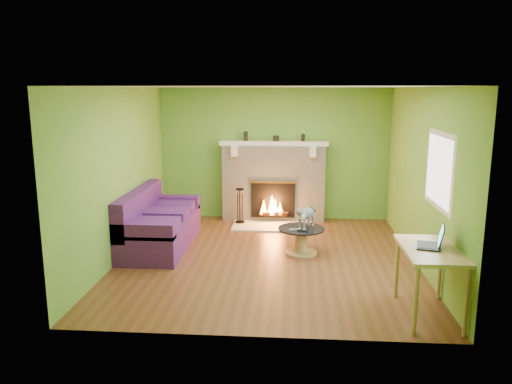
% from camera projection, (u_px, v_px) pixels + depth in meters
% --- Properties ---
extents(floor, '(5.00, 5.00, 0.00)m').
position_uv_depth(floor, '(267.00, 258.00, 7.72)').
color(floor, '#583119').
rests_on(floor, ground).
extents(ceiling, '(5.00, 5.00, 0.00)m').
position_uv_depth(ceiling, '(268.00, 87.00, 7.19)').
color(ceiling, white).
rests_on(ceiling, wall_back).
extents(wall_back, '(5.00, 0.00, 5.00)m').
position_uv_depth(wall_back, '(274.00, 154.00, 9.89)').
color(wall_back, '#589932').
rests_on(wall_back, floor).
extents(wall_front, '(5.00, 0.00, 5.00)m').
position_uv_depth(wall_front, '(255.00, 218.00, 5.01)').
color(wall_front, '#589932').
rests_on(wall_front, floor).
extents(wall_left, '(0.00, 5.00, 5.00)m').
position_uv_depth(wall_left, '(121.00, 174.00, 7.62)').
color(wall_left, '#589932').
rests_on(wall_left, floor).
extents(wall_right, '(0.00, 5.00, 5.00)m').
position_uv_depth(wall_right, '(421.00, 177.00, 7.29)').
color(wall_right, '#589932').
rests_on(wall_right, floor).
extents(window_frame, '(0.00, 1.20, 1.20)m').
position_uv_depth(window_frame, '(439.00, 170.00, 6.36)').
color(window_frame, silver).
rests_on(window_frame, wall_right).
extents(window_pane, '(0.00, 1.06, 1.06)m').
position_uv_depth(window_pane, '(439.00, 170.00, 6.36)').
color(window_pane, white).
rests_on(window_pane, wall_right).
extents(fireplace, '(2.10, 0.46, 1.58)m').
position_uv_depth(fireplace, '(274.00, 182.00, 9.82)').
color(fireplace, beige).
rests_on(fireplace, floor).
extents(hearth, '(1.50, 0.75, 0.03)m').
position_uv_depth(hearth, '(272.00, 226.00, 9.47)').
color(hearth, beige).
rests_on(hearth, floor).
extents(mantel, '(2.10, 0.28, 0.08)m').
position_uv_depth(mantel, '(274.00, 143.00, 9.64)').
color(mantel, white).
rests_on(mantel, fireplace).
extents(sofa, '(0.96, 2.12, 0.95)m').
position_uv_depth(sofa, '(157.00, 225.00, 8.23)').
color(sofa, '#431759').
rests_on(sofa, floor).
extents(coffee_table, '(0.73, 0.73, 0.42)m').
position_uv_depth(coffee_table, '(301.00, 239.00, 7.91)').
color(coffee_table, tan).
rests_on(coffee_table, floor).
extents(desk, '(0.63, 1.09, 0.81)m').
position_uv_depth(desk, '(431.00, 257.00, 5.64)').
color(desk, tan).
rests_on(desk, floor).
extents(cat, '(0.48, 0.63, 0.37)m').
position_uv_depth(cat, '(307.00, 216.00, 7.88)').
color(cat, '#5E5E63').
rests_on(cat, coffee_table).
extents(remote_silver, '(0.18, 0.07, 0.02)m').
position_uv_depth(remote_silver, '(295.00, 229.00, 7.76)').
color(remote_silver, gray).
rests_on(remote_silver, coffee_table).
extents(remote_black, '(0.16, 0.10, 0.02)m').
position_uv_depth(remote_black, '(303.00, 231.00, 7.70)').
color(remote_black, black).
rests_on(remote_black, coffee_table).
extents(laptop, '(0.37, 0.40, 0.26)m').
position_uv_depth(laptop, '(429.00, 236.00, 5.65)').
color(laptop, black).
rests_on(laptop, desk).
extents(fire_tools, '(0.18, 0.18, 0.69)m').
position_uv_depth(fire_tools, '(240.00, 205.00, 9.59)').
color(fire_tools, black).
rests_on(fire_tools, hearth).
extents(mantel_vase_left, '(0.08, 0.08, 0.18)m').
position_uv_depth(mantel_vase_left, '(246.00, 136.00, 9.69)').
color(mantel_vase_left, black).
rests_on(mantel_vase_left, mantel).
extents(mantel_vase_right, '(0.07, 0.07, 0.14)m').
position_uv_depth(mantel_vase_right, '(303.00, 138.00, 9.61)').
color(mantel_vase_right, black).
rests_on(mantel_vase_right, mantel).
extents(mantel_box, '(0.12, 0.08, 0.10)m').
position_uv_depth(mantel_box, '(276.00, 138.00, 9.65)').
color(mantel_box, black).
rests_on(mantel_box, mantel).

